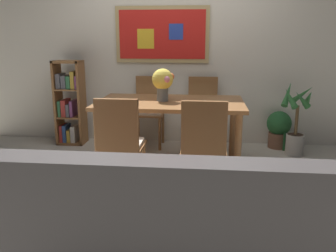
% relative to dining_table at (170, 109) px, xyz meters
% --- Properties ---
extents(ground_plane, '(12.00, 12.00, 0.00)m').
position_rel_dining_table_xyz_m(ground_plane, '(-0.07, -0.42, -0.65)').
color(ground_plane, beige).
extents(wall_back_with_painting, '(5.20, 0.14, 2.60)m').
position_rel_dining_table_xyz_m(wall_back_with_painting, '(-0.08, 1.08, 0.65)').
color(wall_back_with_painting, silver).
rests_on(wall_back_with_painting, ground_plane).
extents(dining_table, '(1.57, 0.94, 0.74)m').
position_rel_dining_table_xyz_m(dining_table, '(0.00, 0.00, 0.00)').
color(dining_table, brown).
rests_on(dining_table, ground_plane).
extents(dining_chair_far_left, '(0.40, 0.41, 0.91)m').
position_rel_dining_table_xyz_m(dining_chair_far_left, '(-0.36, 0.84, -0.12)').
color(dining_chair_far_left, brown).
rests_on(dining_chair_far_left, ground_plane).
extents(dining_chair_near_right, '(0.40, 0.41, 0.91)m').
position_rel_dining_table_xyz_m(dining_chair_near_right, '(0.37, -0.81, -0.12)').
color(dining_chair_near_right, brown).
rests_on(dining_chair_near_right, ground_plane).
extents(dining_chair_far_right, '(0.40, 0.41, 0.91)m').
position_rel_dining_table_xyz_m(dining_chair_far_right, '(0.34, 0.83, -0.12)').
color(dining_chair_far_right, brown).
rests_on(dining_chair_far_right, ground_plane).
extents(dining_chair_near_left, '(0.40, 0.41, 0.91)m').
position_rel_dining_table_xyz_m(dining_chair_near_left, '(-0.38, -0.78, -0.12)').
color(dining_chair_near_left, brown).
rests_on(dining_chair_near_left, ground_plane).
extents(leather_couch, '(1.80, 0.84, 0.84)m').
position_rel_dining_table_xyz_m(leather_couch, '(0.13, -1.94, -0.34)').
color(leather_couch, '#514C4C').
rests_on(leather_couch, ground_plane).
extents(bookshelf, '(0.36, 0.28, 1.12)m').
position_rel_dining_table_xyz_m(bookshelf, '(-1.43, 0.78, -0.11)').
color(bookshelf, brown).
rests_on(bookshelf, ground_plane).
extents(potted_ivy, '(0.31, 0.31, 0.52)m').
position_rel_dining_table_xyz_m(potted_ivy, '(1.34, 0.86, -0.40)').
color(potted_ivy, brown).
rests_on(potted_ivy, ground_plane).
extents(potted_palm, '(0.43, 0.42, 0.90)m').
position_rel_dining_table_xyz_m(potted_palm, '(1.48, 0.59, -0.27)').
color(potted_palm, '#B2ADA3').
rests_on(potted_palm, ground_plane).
extents(flower_vase, '(0.24, 0.23, 0.35)m').
position_rel_dining_table_xyz_m(flower_vase, '(-0.08, 0.00, 0.30)').
color(flower_vase, slate).
rests_on(flower_vase, dining_table).
extents(tv_remote, '(0.14, 0.14, 0.02)m').
position_rel_dining_table_xyz_m(tv_remote, '(0.40, -0.10, 0.10)').
color(tv_remote, black).
rests_on(tv_remote, dining_table).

